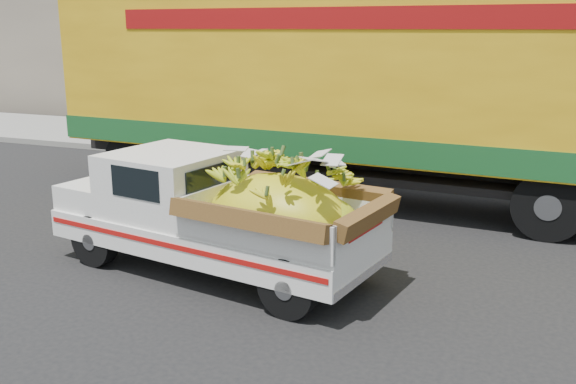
% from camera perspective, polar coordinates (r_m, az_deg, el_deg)
% --- Properties ---
extents(ground, '(100.00, 100.00, 0.00)m').
position_cam_1_polar(ground, '(8.99, -1.10, -6.45)').
color(ground, black).
rests_on(ground, ground).
extents(curb, '(60.00, 0.25, 0.15)m').
position_cam_1_polar(curb, '(14.67, 8.38, 1.98)').
color(curb, gray).
rests_on(curb, ground).
extents(sidewalk, '(60.00, 4.00, 0.14)m').
position_cam_1_polar(sidewalk, '(16.68, 10.09, 3.40)').
color(sidewalk, gray).
rests_on(sidewalk, ground).
extents(building_left, '(18.00, 6.00, 5.00)m').
position_cam_1_polar(building_left, '(24.69, -5.53, 12.76)').
color(building_left, gray).
rests_on(building_left, ground).
extents(pickup_truck, '(4.69, 2.38, 1.57)m').
position_cam_1_polar(pickup_truck, '(8.35, -4.85, -2.04)').
color(pickup_truck, black).
rests_on(pickup_truck, ground).
extents(semi_trailer, '(12.04, 3.24, 3.80)m').
position_cam_1_polar(semi_trailer, '(11.99, 6.28, 9.18)').
color(semi_trailer, black).
rests_on(semi_trailer, ground).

